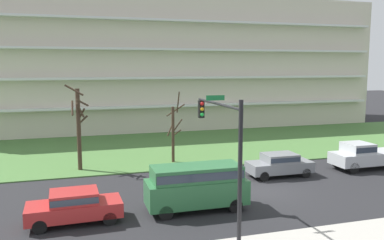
% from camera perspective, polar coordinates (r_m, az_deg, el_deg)
% --- Properties ---
extents(ground, '(160.00, 160.00, 0.00)m').
position_cam_1_polar(ground, '(24.79, 10.17, -9.84)').
color(ground, '#232326').
extents(grass_lawn_strip, '(80.00, 16.00, 0.08)m').
position_cam_1_polar(grass_lawn_strip, '(37.41, 0.46, -3.67)').
color(grass_lawn_strip, '#477238').
rests_on(grass_lawn_strip, ground).
extents(apartment_building, '(51.46, 13.72, 15.36)m').
position_cam_1_polar(apartment_building, '(50.59, -4.38, 7.99)').
color(apartment_building, beige).
rests_on(apartment_building, ground).
extents(tree_far_left, '(1.61, 1.55, 6.20)m').
position_cam_1_polar(tree_far_left, '(29.22, -15.86, -0.78)').
color(tree_far_left, '#423023').
rests_on(tree_far_left, ground).
extents(tree_left, '(1.51, 1.53, 5.52)m').
position_cam_1_polar(tree_left, '(30.66, -2.63, -1.53)').
color(tree_left, '#423023').
rests_on(tree_left, ground).
extents(pickup_silver_near_left, '(5.42, 2.05, 1.95)m').
position_cam_1_polar(pickup_silver_near_left, '(31.64, 23.45, -4.62)').
color(pickup_silver_near_left, '#B7BABF').
rests_on(pickup_silver_near_left, ground).
extents(sedan_red_center_left, '(4.45, 1.92, 1.57)m').
position_cam_1_polar(sedan_red_center_left, '(20.14, -16.44, -11.61)').
color(sedan_red_center_left, '#B22828').
rests_on(sedan_red_center_left, ground).
extents(van_green_center_right, '(5.22, 2.07, 2.36)m').
position_cam_1_polar(van_green_center_right, '(20.84, 0.64, -9.11)').
color(van_green_center_right, '#2D6B3D').
rests_on(van_green_center_right, ground).
extents(sedan_gray_near_right, '(4.42, 1.85, 1.57)m').
position_cam_1_polar(sedan_gray_near_right, '(27.79, 12.39, -6.11)').
color(sedan_gray_near_right, slate).
rests_on(sedan_gray_near_right, ground).
extents(traffic_signal_mast, '(0.90, 5.49, 6.11)m').
position_cam_1_polar(traffic_signal_mast, '(17.81, 4.50, -2.73)').
color(traffic_signal_mast, black).
rests_on(traffic_signal_mast, ground).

